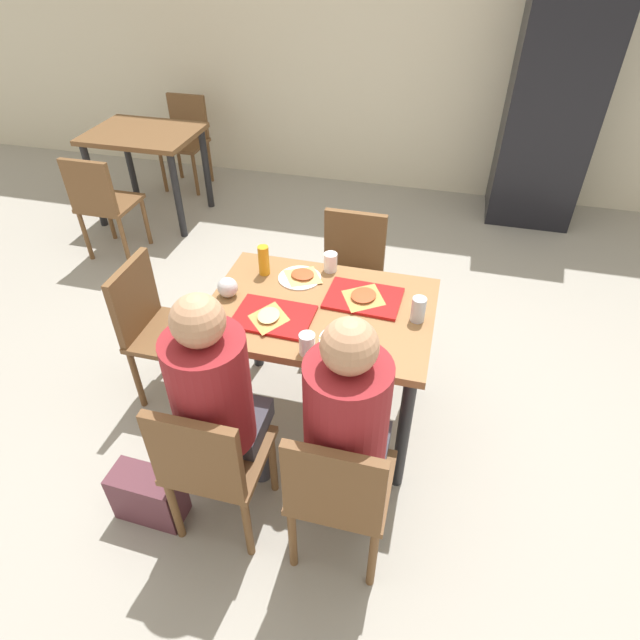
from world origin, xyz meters
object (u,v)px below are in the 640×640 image
(chair_near_right, at_px, (338,490))
(person_in_red, at_px, (216,396))
(tray_red_near, at_px, (273,317))
(paper_plate_center, at_px, (300,278))
(pizza_slice_b, at_px, (363,296))
(chair_near_left, at_px, (210,461))
(condiment_bottle, at_px, (264,260))
(background_chair_far, at_px, (186,135))
(paper_plate_near_edge, at_px, (344,340))
(drink_fridge, at_px, (551,108))
(plastic_cup_b, at_px, (307,344))
(chair_left_end, at_px, (156,323))
(background_chair_near, at_px, (102,200))
(soda_can, at_px, (418,309))
(chair_far_side, at_px, (351,271))
(person_in_brown_jacket, at_px, (348,421))
(main_table, at_px, (320,326))
(foil_bundle, at_px, (228,287))
(pizza_slice_d, at_px, (347,335))
(pizza_slice_c, at_px, (303,275))
(tray_red_far, at_px, (363,298))
(handbag, at_px, (149,495))
(background_table, at_px, (146,147))
(plastic_cup_a, at_px, (331,262))
(pizza_slice_a, at_px, (269,316))

(chair_near_right, bearing_deg, person_in_red, 165.45)
(tray_red_near, bearing_deg, paper_plate_center, 85.53)
(pizza_slice_b, bearing_deg, chair_near_left, -117.74)
(condiment_bottle, height_order, background_chair_far, condiment_bottle)
(paper_plate_near_edge, bearing_deg, drink_fridge, 70.87)
(paper_plate_center, xyz_separation_m, condiment_bottle, (-0.19, 0.00, 0.08))
(paper_plate_center, relative_size, condiment_bottle, 1.38)
(paper_plate_center, relative_size, drink_fridge, 0.12)
(plastic_cup_b, relative_size, condiment_bottle, 0.62)
(chair_left_end, xyz_separation_m, person_in_red, (0.65, -0.63, 0.25))
(chair_near_right, distance_m, background_chair_near, 3.06)
(paper_plate_near_edge, distance_m, soda_can, 0.38)
(chair_far_side, distance_m, background_chair_near, 2.10)
(person_in_brown_jacket, bearing_deg, soda_can, 73.71)
(main_table, xyz_separation_m, chair_left_end, (-0.92, 0.00, -0.17))
(foil_bundle, distance_m, background_chair_far, 3.18)
(chair_left_end, xyz_separation_m, person_in_brown_jacket, (1.19, -0.63, 0.25))
(plastic_cup_b, bearing_deg, paper_plate_center, 109.40)
(paper_plate_center, height_order, foil_bundle, foil_bundle)
(chair_left_end, bearing_deg, paper_plate_center, 15.46)
(person_in_brown_jacket, height_order, pizza_slice_d, person_in_brown_jacket)
(person_in_red, relative_size, person_in_brown_jacket, 1.00)
(pizza_slice_c, xyz_separation_m, plastic_cup_b, (0.18, -0.55, 0.03))
(background_chair_near, bearing_deg, tray_red_far, -26.91)
(chair_near_left, height_order, chair_near_right, same)
(pizza_slice_d, bearing_deg, chair_left_end, 170.18)
(handbag, bearing_deg, background_table, 117.20)
(person_in_brown_jacket, xyz_separation_m, plastic_cup_a, (-0.30, 0.95, 0.08))
(paper_plate_center, relative_size, background_chair_far, 0.26)
(person_in_red, distance_m, pizza_slice_c, 0.86)
(pizza_slice_d, bearing_deg, handbag, -143.20)
(plastic_cup_b, height_order, handbag, plastic_cup_b)
(tray_red_far, bearing_deg, person_in_red, -121.72)
(tray_red_far, relative_size, drink_fridge, 0.19)
(person_in_red, bearing_deg, person_in_brown_jacket, 0.00)
(chair_near_left, bearing_deg, drink_fridge, 67.57)
(paper_plate_center, bearing_deg, background_table, 136.70)
(handbag, bearing_deg, pizza_slice_a, 56.39)
(person_in_brown_jacket, distance_m, handbag, 1.08)
(handbag, bearing_deg, chair_left_end, 111.21)
(main_table, bearing_deg, foil_bundle, -177.61)
(chair_near_left, bearing_deg, plastic_cup_a, 77.47)
(person_in_red, xyz_separation_m, tray_red_far, (0.46, 0.74, 0.04))
(main_table, bearing_deg, tray_red_near, -144.63)
(tray_red_near, distance_m, background_chair_far, 3.41)
(main_table, height_order, pizza_slice_d, pizza_slice_d)
(pizza_slice_b, bearing_deg, tray_red_near, -147.55)
(background_table, bearing_deg, pizza_slice_d, -44.44)
(chair_left_end, height_order, background_chair_far, same)
(pizza_slice_d, height_order, background_chair_near, background_chair_near)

